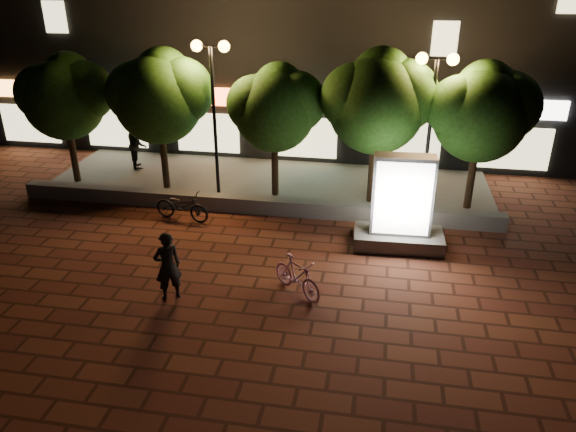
% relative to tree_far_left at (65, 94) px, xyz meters
% --- Properties ---
extents(ground, '(80.00, 80.00, 0.00)m').
position_rel_tree_far_left_xyz_m(ground, '(6.95, -5.46, -3.29)').
color(ground, '#5E2D1D').
rests_on(ground, ground).
extents(retaining_wall, '(16.00, 0.45, 0.50)m').
position_rel_tree_far_left_xyz_m(retaining_wall, '(6.95, -1.46, -3.04)').
color(retaining_wall, '#615F5A').
rests_on(retaining_wall, ground).
extents(sidewalk, '(16.00, 5.00, 0.08)m').
position_rel_tree_far_left_xyz_m(sidewalk, '(6.95, 1.04, -3.25)').
color(sidewalk, '#615F5A').
rests_on(sidewalk, ground).
extents(building_block, '(28.00, 8.12, 11.30)m').
position_rel_tree_far_left_xyz_m(building_block, '(6.94, 7.53, 1.70)').
color(building_block, black).
rests_on(building_block, ground).
extents(tree_far_left, '(3.36, 2.80, 4.63)m').
position_rel_tree_far_left_xyz_m(tree_far_left, '(0.00, 0.00, 0.00)').
color(tree_far_left, black).
rests_on(tree_far_left, sidewalk).
extents(tree_left, '(3.60, 3.00, 4.89)m').
position_rel_tree_far_left_xyz_m(tree_left, '(3.50, 0.00, 0.15)').
color(tree_left, black).
rests_on(tree_left, sidewalk).
extents(tree_mid, '(3.24, 2.70, 4.50)m').
position_rel_tree_far_left_xyz_m(tree_mid, '(7.50, -0.00, -0.08)').
color(tree_mid, black).
rests_on(tree_mid, sidewalk).
extents(tree_right, '(3.72, 3.10, 5.07)m').
position_rel_tree_far_left_xyz_m(tree_right, '(10.80, 0.00, 0.27)').
color(tree_right, black).
rests_on(tree_right, sidewalk).
extents(tree_far_right, '(3.48, 2.90, 4.76)m').
position_rel_tree_far_left_xyz_m(tree_far_right, '(14.00, 0.00, 0.08)').
color(tree_far_right, black).
rests_on(tree_far_right, sidewalk).
extents(street_lamp_left, '(1.26, 0.36, 5.18)m').
position_rel_tree_far_left_xyz_m(street_lamp_left, '(5.45, -0.26, 0.74)').
color(street_lamp_left, black).
rests_on(street_lamp_left, sidewalk).
extents(street_lamp_right, '(1.26, 0.36, 4.98)m').
position_rel_tree_far_left_xyz_m(street_lamp_right, '(12.45, -0.26, 0.60)').
color(street_lamp_right, black).
rests_on(street_lamp_right, sidewalk).
extents(ad_kiosk, '(2.58, 1.36, 2.75)m').
position_rel_tree_far_left_xyz_m(ad_kiosk, '(11.67, -3.05, -2.18)').
color(ad_kiosk, '#615F5A').
rests_on(ad_kiosk, ground).
extents(scooter_pink, '(1.57, 1.43, 1.00)m').
position_rel_tree_far_left_xyz_m(scooter_pink, '(9.18, -6.06, -2.79)').
color(scooter_pink, '#D189B1').
rests_on(scooter_pink, ground).
extents(rider, '(0.78, 0.73, 1.79)m').
position_rel_tree_far_left_xyz_m(rider, '(6.16, -6.79, -2.40)').
color(rider, black).
rests_on(rider, ground).
extents(scooter_parked, '(1.92, 0.95, 0.96)m').
position_rel_tree_far_left_xyz_m(scooter_parked, '(4.91, -2.46, -2.81)').
color(scooter_parked, black).
rests_on(scooter_parked, ground).
extents(pedestrian, '(1.01, 1.10, 1.84)m').
position_rel_tree_far_left_xyz_m(pedestrian, '(1.59, 1.78, -2.29)').
color(pedestrian, black).
rests_on(pedestrian, sidewalk).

